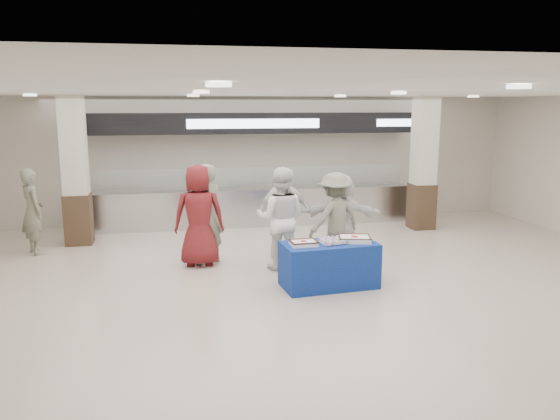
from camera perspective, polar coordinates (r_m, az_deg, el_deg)
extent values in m
plane|color=beige|center=(8.78, 2.29, -9.00)|extent=(14.00, 14.00, 0.00)
cube|color=silver|center=(13.80, -2.85, 0.31)|extent=(8.00, 0.80, 0.90)
cube|color=silver|center=(13.72, -2.87, 2.24)|extent=(8.00, 0.85, 0.04)
cube|color=white|center=(13.38, -2.70, 3.44)|extent=(7.60, 0.02, 0.50)
cube|color=black|center=(13.57, -2.94, 9.06)|extent=(8.40, 0.70, 0.50)
cube|color=white|center=(13.22, -2.71, 9.01)|extent=(3.20, 0.03, 0.22)
cube|color=white|center=(14.27, 12.75, 8.90)|extent=(1.40, 0.03, 0.18)
cube|color=#362518|center=(12.64, -20.29, -0.89)|extent=(0.55, 0.55, 1.10)
cube|color=beige|center=(12.43, -20.78, 6.35)|extent=(0.50, 0.50, 2.10)
cube|color=#362518|center=(13.80, 14.55, 0.39)|extent=(0.55, 0.55, 1.10)
cube|color=beige|center=(13.61, 14.88, 7.03)|extent=(0.50, 0.50, 2.10)
cube|color=navy|center=(9.16, 5.14, -5.72)|extent=(1.62, 0.92, 0.75)
cube|color=white|center=(8.87, 2.48, -3.50)|extent=(0.44, 0.34, 0.07)
cube|color=#401D12|center=(8.86, 2.48, -3.22)|extent=(0.44, 0.34, 0.02)
cylinder|color=red|center=(8.86, 2.48, -3.27)|extent=(0.10, 0.10, 0.01)
cube|color=white|center=(9.19, 7.79, -3.04)|extent=(0.60, 0.51, 0.08)
cube|color=#401D12|center=(9.17, 7.80, -2.72)|extent=(0.60, 0.51, 0.02)
cylinder|color=red|center=(9.18, 7.80, -2.76)|extent=(0.14, 0.14, 0.01)
cube|color=silver|center=(9.06, 5.56, -3.39)|extent=(0.48, 0.39, 0.02)
imported|color=maroon|center=(10.30, -8.47, -0.56)|extent=(0.98, 0.67, 1.92)
imported|color=slate|center=(10.45, -7.74, -0.39)|extent=(0.80, 0.64, 1.91)
imported|color=white|center=(9.99, 0.05, -0.90)|extent=(1.08, 0.95, 1.89)
imported|color=white|center=(10.67, 0.36, -0.32)|extent=(1.12, 0.59, 1.82)
imported|color=slate|center=(10.46, 5.71, -0.82)|extent=(1.29, 1.04, 1.74)
imported|color=white|center=(10.67, 6.42, -0.70)|extent=(1.66, 0.85, 1.71)
imported|color=slate|center=(12.09, -24.44, -0.13)|extent=(0.69, 0.77, 1.75)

